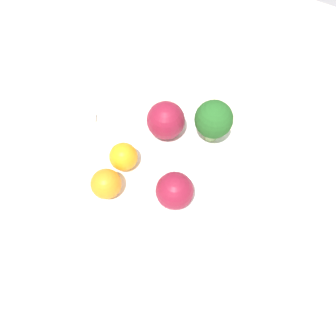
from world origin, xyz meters
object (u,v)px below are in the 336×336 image
Objects in this scene: bowl at (168,177)px; orange_back at (124,157)px; broccoli at (214,120)px; apple_red at (175,191)px; orange_front at (106,184)px; apple_green at (166,120)px; spoon at (78,118)px.

orange_back reaches higher than bowl.
broccoli is 1.77× the size of orange_back.
apple_red is at bearing -48.23° from bowl.
apple_red is at bearing -88.38° from broccoli.
apple_green is at bearing 81.62° from orange_front.
apple_red reaches higher than orange_front.
broccoli reaches higher than orange_front.
apple_green is at bearing 11.79° from spoon.
broccoli is 1.41× the size of apple_red.
apple_green is (-0.07, -0.03, -0.02)m from broccoli.
bowl is 0.07m from apple_red.
orange_back is (-0.00, 0.05, -0.00)m from orange_front.
orange_back is 0.17m from spoon.
apple_red is 0.12m from apple_green.
bowl is at bearing 131.77° from apple_red.
apple_green is 1.41× the size of orange_back.
broccoli is (0.03, 0.09, 0.07)m from bowl.
orange_front reaches higher than orange_back.
broccoli is 0.08m from apple_green.
broccoli is 0.15m from orange_back.
spoon is (-0.17, -0.04, -0.07)m from apple_green.
apple_red is at bearing -7.39° from orange_back.
spoon is at bearing 172.39° from bowl.
broccoli reaches higher than apple_red.
apple_red is at bearing -53.67° from apple_green.
orange_back is (-0.09, -0.12, -0.02)m from broccoli.
bowl is 0.08m from orange_back.
bowl is 4.25× the size of apple_green.
apple_green is 0.09m from orange_back.
apple_green reaches higher than apple_red.
broccoli is at bearing 50.68° from orange_back.
bowl is 5.98× the size of orange_back.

